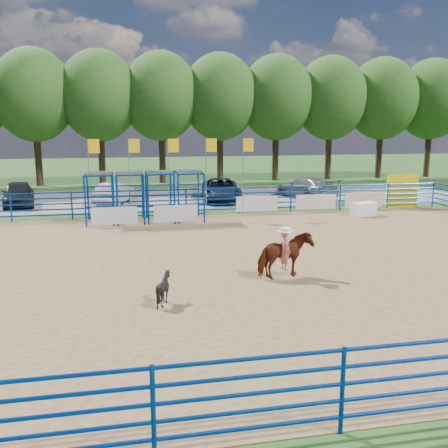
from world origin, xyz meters
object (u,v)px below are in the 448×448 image
(calf, at_px, (164,288))
(car_d, at_px, (306,187))
(car_b, at_px, (114,193))
(car_a, at_px, (18,194))
(announcer_table, at_px, (364,209))
(horse_and_rider, at_px, (285,253))
(car_c, at_px, (221,190))

(calf, height_order, car_d, car_d)
(calf, bearing_deg, car_d, -57.26)
(car_b, bearing_deg, car_a, 13.48)
(announcer_table, bearing_deg, horse_and_rider, -128.17)
(horse_and_rider, distance_m, calf, 4.37)
(calf, bearing_deg, car_b, -21.42)
(horse_and_rider, bearing_deg, announcer_table, 51.83)
(car_a, relative_size, car_b, 1.07)
(calf, height_order, car_a, car_a)
(car_a, xyz_separation_m, car_b, (5.75, -0.44, -0.08))
(calf, xyz_separation_m, car_b, (-1.58, 18.52, 0.22))
(car_d, bearing_deg, car_c, -17.57)
(announcer_table, bearing_deg, car_c, 133.09)
(car_a, height_order, car_c, car_a)
(announcer_table, relative_size, car_a, 0.32)
(horse_and_rider, bearing_deg, car_b, 108.41)
(calf, relative_size, car_d, 0.18)
(horse_and_rider, relative_size, car_d, 0.47)
(car_c, xyz_separation_m, car_d, (5.93, 0.15, -0.00))
(horse_and_rider, relative_size, calf, 2.57)
(announcer_table, distance_m, calf, 16.47)
(announcer_table, height_order, car_d, car_d)
(horse_and_rider, bearing_deg, car_a, 123.28)
(car_b, bearing_deg, car_d, -161.62)
(horse_and_rider, height_order, car_b, horse_and_rider)
(calf, relative_size, car_c, 0.17)
(announcer_table, height_order, calf, calf)
(announcer_table, xyz_separation_m, car_a, (-19.14, 7.46, 0.37))
(car_a, height_order, car_b, car_a)
(announcer_table, xyz_separation_m, car_c, (-6.55, 7.01, 0.34))
(car_a, bearing_deg, car_d, -9.87)
(horse_and_rider, relative_size, car_c, 0.44)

